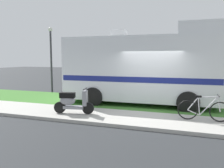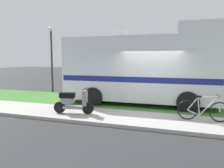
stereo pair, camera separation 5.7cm
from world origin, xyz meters
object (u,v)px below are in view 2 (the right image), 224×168
bicycle (203,110)px  street_lamp_post (52,53)px  motorhome_rv (143,68)px  scooter (72,101)px  pickup_truck_near (107,75)px

bicycle → street_lamp_post: bearing=153.3°
motorhome_rv → street_lamp_post: bearing=162.8°
motorhome_rv → scooter: 3.86m
scooter → bicycle: size_ratio=0.91×
scooter → pickup_truck_near: (-1.50, 7.80, 0.41)m
pickup_truck_near → scooter: bearing=-79.1°
motorhome_rv → scooter: (-2.06, -3.05, -1.17)m
pickup_truck_near → street_lamp_post: street_lamp_post is taller
bicycle → pickup_truck_near: bearing=130.2°
street_lamp_post → bicycle: bearing=-26.7°
motorhome_rv → street_lamp_post: size_ratio=1.69×
motorhome_rv → street_lamp_post: 6.63m
motorhome_rv → street_lamp_post: (-6.29, 1.95, 0.78)m
motorhome_rv → bicycle: motorhome_rv is taller
motorhome_rv → scooter: size_ratio=4.58×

